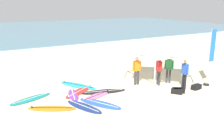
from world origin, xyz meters
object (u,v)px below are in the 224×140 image
Objects in this scene: canopy_tent at (159,44)px; surfboard_black at (104,91)px; gear_bag_near_tent at (196,87)px; surfboard_pink at (97,96)px; surfboard_teal at (31,99)px; banner_flag at (210,60)px; surfboard_red at (79,91)px; surfboard_orange at (52,108)px; surfboard_cyan at (78,85)px; person_red at (159,69)px; surfboard_navy at (84,107)px; gear_bag_on_sand at (177,91)px; person_orange at (137,69)px; surfboard_blue at (100,103)px; person_green at (169,67)px; gear_bag_by_pole at (179,90)px; person_blue at (185,72)px; surfboard_purple at (73,95)px.

surfboard_black is (-3.79, 0.08, -2.35)m from canopy_tent.
surfboard_pink is at bearing 161.02° from gear_bag_near_tent.
banner_flag reaches higher than surfboard_teal.
surfboard_red is (-0.58, 1.05, -0.00)m from surfboard_pink.
surfboard_orange and surfboard_cyan have the same top height.
banner_flag is at bearing -41.30° from canopy_tent.
surfboard_red is 1.36× the size of person_red.
surfboard_red is at bearing 150.28° from surfboard_black.
surfboard_black is at bearing 37.09° from surfboard_navy.
gear_bag_on_sand reaches higher than surfboard_cyan.
surfboard_orange is 5.69m from person_orange.
person_green reaches higher than surfboard_blue.
surfboard_blue is at bearing -2.83° from surfboard_navy.
person_green is (8.00, -1.46, 0.95)m from surfboard_teal.
banner_flag is at bearing -18.79° from surfboard_black.
canopy_tent reaches higher than person_red.
person_red is (3.45, -0.55, 0.95)m from surfboard_black.
person_orange reaches higher than surfboard_teal.
person_orange is 2.85× the size of gear_bag_by_pole.
surfboard_blue is (0.22, -2.08, -0.00)m from surfboard_red.
gear_bag_on_sand reaches higher than surfboard_navy.
gear_bag_on_sand is (4.55, -2.89, 0.10)m from surfboard_red.
person_green is (7.43, 0.24, 0.95)m from surfboard_orange.
surfboard_red is 6.08m from person_blue.
surfboard_cyan is at bearing 145.27° from gear_bag_near_tent.
canopy_tent reaches higher than gear_bag_on_sand.
surfboard_orange is 1.33× the size of person_orange.
surfboard_teal is at bearing 156.32° from gear_bag_on_sand.
canopy_tent is at bearing 105.66° from person_blue.
person_blue is at bearing -74.34° from canopy_tent.
surfboard_red is 1.36× the size of person_orange.
canopy_tent is 1.23× the size of surfboard_black.
surfboard_pink is at bearing 177.56° from person_red.
surfboard_purple is 2.17m from surfboard_teal.
surfboard_red is at bearing 149.06° from gear_bag_by_pole.
gear_bag_near_tent is at bearing -8.29° from surfboard_blue.
canopy_tent is at bearing 138.70° from banner_flag.
surfboard_orange and surfboard_blue have the same top height.
banner_flag reaches higher than surfboard_pink.
surfboard_pink is 4.53m from gear_bag_by_pole.
gear_bag_on_sand reaches higher than surfboard_pink.
surfboard_navy is at bearing -171.20° from person_red.
surfboard_black is at bearing -176.23° from person_orange.
gear_bag_on_sand is at bearing -117.56° from person_green.
surfboard_cyan is 7.99m from banner_flag.
banner_flag is at bearing -16.86° from surfboard_teal.
gear_bag_by_pole is (-0.72, -0.35, -0.85)m from person_blue.
surfboard_navy is (1.40, -0.57, -0.00)m from surfboard_orange.
banner_flag is at bearing -30.79° from person_orange.
surfboard_teal is at bearing 157.17° from gear_bag_by_pole.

